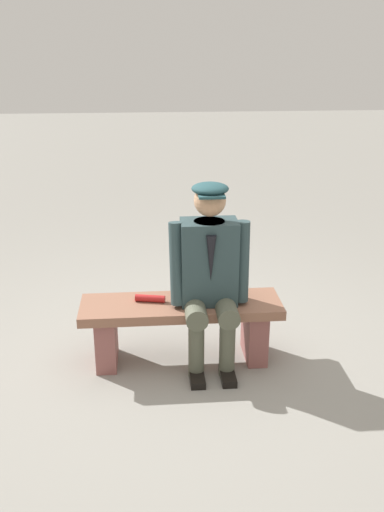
{
  "coord_description": "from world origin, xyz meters",
  "views": [
    {
      "loc": [
        0.22,
        3.63,
        2.2
      ],
      "look_at": [
        -0.08,
        0.0,
        0.81
      ],
      "focal_mm": 39.91,
      "sensor_mm": 36.0,
      "label": 1
    }
  ],
  "objects": [
    {
      "name": "seated_man",
      "position": [
        -0.2,
        0.05,
        0.72
      ],
      "size": [
        0.56,
        0.53,
        1.32
      ],
      "color": "#2B3F42",
      "rests_on": "ground"
    },
    {
      "name": "bench",
      "position": [
        0.0,
        0.0,
        0.31
      ],
      "size": [
        1.42,
        0.41,
        0.46
      ],
      "color": "brown",
      "rests_on": "ground"
    },
    {
      "name": "ground_plane",
      "position": [
        0.0,
        0.0,
        0.0
      ],
      "size": [
        30.0,
        30.0,
        0.0
      ],
      "primitive_type": "plane",
      "color": "gray"
    },
    {
      "name": "rolled_magazine",
      "position": [
        0.22,
        -0.03,
        0.48
      ],
      "size": [
        0.22,
        0.09,
        0.05
      ],
      "primitive_type": "cylinder",
      "rotation": [
        0.0,
        1.57,
        -0.21
      ],
      "color": "#B21E1E",
      "rests_on": "bench"
    }
  ]
}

